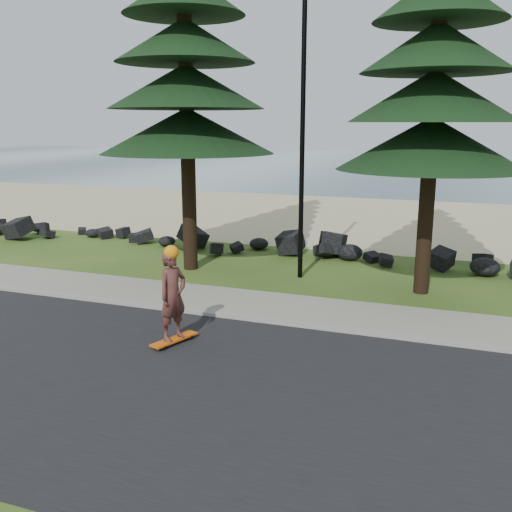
% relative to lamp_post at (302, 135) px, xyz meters
% --- Properties ---
extents(ground, '(160.00, 160.00, 0.00)m').
position_rel_lamp_post_xyz_m(ground, '(0.00, -3.20, -4.13)').
color(ground, '#284816').
rests_on(ground, ground).
extents(road, '(160.00, 7.00, 0.02)m').
position_rel_lamp_post_xyz_m(road, '(0.00, -7.70, -4.12)').
color(road, black).
rests_on(road, ground).
extents(kerb, '(160.00, 0.20, 0.10)m').
position_rel_lamp_post_xyz_m(kerb, '(0.00, -4.10, -4.08)').
color(kerb, gray).
rests_on(kerb, ground).
extents(sidewalk, '(160.00, 2.00, 0.08)m').
position_rel_lamp_post_xyz_m(sidewalk, '(0.00, -3.00, -4.09)').
color(sidewalk, gray).
rests_on(sidewalk, ground).
extents(beach_sand, '(160.00, 15.00, 0.01)m').
position_rel_lamp_post_xyz_m(beach_sand, '(0.00, 11.30, -4.13)').
color(beach_sand, tan).
rests_on(beach_sand, ground).
extents(ocean, '(160.00, 58.00, 0.01)m').
position_rel_lamp_post_xyz_m(ocean, '(0.00, 47.80, -4.13)').
color(ocean, '#2F4B5B').
rests_on(ocean, ground).
extents(seawall_boulders, '(60.00, 2.40, 1.10)m').
position_rel_lamp_post_xyz_m(seawall_boulders, '(0.00, 2.40, -4.13)').
color(seawall_boulders, black).
rests_on(seawall_boulders, ground).
extents(lamp_post, '(0.25, 0.14, 8.14)m').
position_rel_lamp_post_xyz_m(lamp_post, '(0.00, 0.00, 0.00)').
color(lamp_post, black).
rests_on(lamp_post, ground).
extents(skateboarder, '(0.64, 1.15, 2.08)m').
position_rel_lamp_post_xyz_m(skateboarder, '(-1.01, -5.98, -3.09)').
color(skateboarder, '#D1560C').
rests_on(skateboarder, ground).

